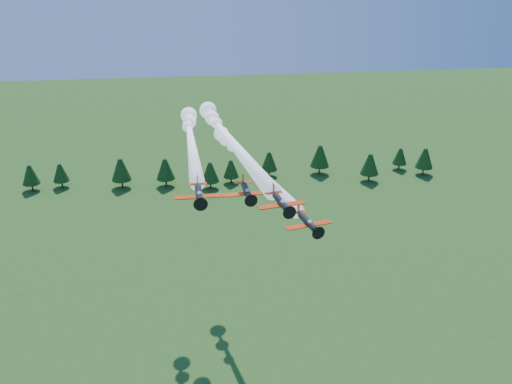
{
  "coord_description": "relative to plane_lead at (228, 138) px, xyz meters",
  "views": [
    {
      "loc": [
        -11.38,
        -81.95,
        81.26
      ],
      "look_at": [
        -0.96,
        0.0,
        45.19
      ],
      "focal_mm": 40.0,
      "sensor_mm": 36.0,
      "label": 1
    }
  ],
  "objects": [
    {
      "name": "plane_right",
      "position": [
        4.7,
        10.48,
        -8.66
      ],
      "size": [
        16.96,
        55.91,
        3.7
      ],
      "rotation": [
        0.0,
        0.0,
        0.22
      ],
      "color": "black",
      "rests_on": "ground"
    },
    {
      "name": "plane_slot",
      "position": [
        1.9,
        -14.45,
        -4.92
      ],
      "size": [
        7.86,
        8.54,
        2.76
      ],
      "rotation": [
        0.0,
        0.0,
        0.06
      ],
      "color": "black",
      "rests_on": "ground"
    },
    {
      "name": "treeline",
      "position": [
        6.15,
        92.38,
        -41.05
      ],
      "size": [
        168.15,
        16.69,
        11.37
      ],
      "color": "#382314",
      "rests_on": "ground"
    },
    {
      "name": "plane_lead",
      "position": [
        0.0,
        0.0,
        0.0
      ],
      "size": [
        13.64,
        54.69,
        3.7
      ],
      "rotation": [
        0.0,
        0.0,
        0.17
      ],
      "color": "black",
      "rests_on": "ground"
    },
    {
      "name": "plane_left",
      "position": [
        -7.02,
        7.38,
        -2.3
      ],
      "size": [
        7.83,
        50.52,
        3.7
      ],
      "rotation": [
        0.0,
        0.0,
        0.03
      ],
      "color": "black",
      "rests_on": "ground"
    }
  ]
}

